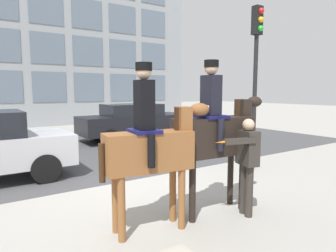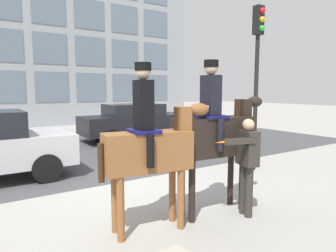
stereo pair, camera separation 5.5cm
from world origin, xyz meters
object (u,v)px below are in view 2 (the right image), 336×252
(pedestrian_bystander, at_px, (247,159))
(traffic_light, at_px, (257,63))
(mounted_horse_companion, at_px, (215,133))
(street_car_far_lane, at_px, (136,121))
(mounted_horse_lead, at_px, (150,146))

(pedestrian_bystander, xyz_separation_m, traffic_light, (2.47, 1.95, 1.87))
(mounted_horse_companion, xyz_separation_m, pedestrian_bystander, (0.34, -0.42, -0.42))
(mounted_horse_companion, height_order, street_car_far_lane, mounted_horse_companion)
(pedestrian_bystander, bearing_deg, mounted_horse_companion, -36.24)
(mounted_horse_lead, height_order, traffic_light, traffic_light)
(mounted_horse_companion, xyz_separation_m, street_car_far_lane, (2.46, 7.79, -0.59))
(street_car_far_lane, xyz_separation_m, traffic_light, (0.35, -6.26, 2.04))
(pedestrian_bystander, distance_m, traffic_light, 3.66)
(traffic_light, bearing_deg, street_car_far_lane, 93.25)
(street_car_far_lane, height_order, traffic_light, traffic_light)
(mounted_horse_companion, bearing_deg, pedestrian_bystander, -46.70)
(mounted_horse_companion, relative_size, traffic_light, 0.62)
(pedestrian_bystander, relative_size, traffic_light, 0.39)
(mounted_horse_lead, relative_size, pedestrian_bystander, 1.52)
(mounted_horse_lead, xyz_separation_m, traffic_light, (4.09, 1.53, 1.53))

